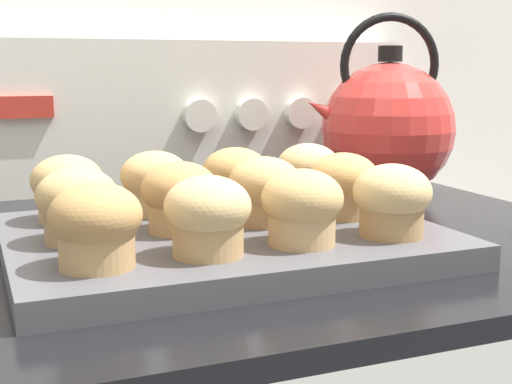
{
  "coord_description": "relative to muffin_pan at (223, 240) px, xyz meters",
  "views": [
    {
      "loc": [
        -0.24,
        -0.34,
        1.07
      ],
      "look_at": [
        0.0,
        0.24,
        0.96
      ],
      "focal_mm": 50.0,
      "sensor_mm": 36.0,
      "label": 1
    }
  ],
  "objects": [
    {
      "name": "muffin_r1_c0",
      "position": [
        -0.13,
        -0.0,
        0.04
      ],
      "size": [
        0.07,
        0.07,
        0.06
      ],
      "color": "#A37A4C",
      "rests_on": "muffin_pan"
    },
    {
      "name": "muffin_r0_c3",
      "position": [
        0.12,
        -0.08,
        0.04
      ],
      "size": [
        0.07,
        0.07,
        0.06
      ],
      "color": "#A37A4C",
      "rests_on": "muffin_pan"
    },
    {
      "name": "muffin_r2_c1",
      "position": [
        -0.04,
        0.08,
        0.04
      ],
      "size": [
        0.07,
        0.07,
        0.06
      ],
      "color": "tan",
      "rests_on": "muffin_pan"
    },
    {
      "name": "muffin_r2_c3",
      "position": [
        0.13,
        0.09,
        0.04
      ],
      "size": [
        0.07,
        0.07,
        0.06
      ],
      "color": "tan",
      "rests_on": "muffin_pan"
    },
    {
      "name": "muffin_r1_c2",
      "position": [
        0.04,
        0.0,
        0.04
      ],
      "size": [
        0.07,
        0.07,
        0.06
      ],
      "color": "#A37A4C",
      "rests_on": "muffin_pan"
    },
    {
      "name": "muffin_r2_c2",
      "position": [
        0.04,
        0.08,
        0.04
      ],
      "size": [
        0.07,
        0.07,
        0.06
      ],
      "color": "tan",
      "rests_on": "muffin_pan"
    },
    {
      "name": "control_panel",
      "position": [
        0.03,
        0.36,
        0.09
      ],
      "size": [
        0.75,
        0.07,
        0.2
      ],
      "color": "silver",
      "rests_on": "stove_range"
    },
    {
      "name": "muffin_r0_c2",
      "position": [
        0.04,
        -0.08,
        0.04
      ],
      "size": [
        0.07,
        0.07,
        0.06
      ],
      "color": "tan",
      "rests_on": "muffin_pan"
    },
    {
      "name": "muffin_r0_c0",
      "position": [
        -0.13,
        -0.09,
        0.04
      ],
      "size": [
        0.07,
        0.07,
        0.06
      ],
      "color": "tan",
      "rests_on": "muffin_pan"
    },
    {
      "name": "muffin_r0_c1",
      "position": [
        -0.04,
        -0.09,
        0.04
      ],
      "size": [
        0.07,
        0.07,
        0.06
      ],
      "color": "tan",
      "rests_on": "muffin_pan"
    },
    {
      "name": "muffin_pan",
      "position": [
        0.0,
        0.0,
        0.0
      ],
      "size": [
        0.38,
        0.29,
        0.02
      ],
      "color": "#4C4C51",
      "rests_on": "stove_range"
    },
    {
      "name": "tea_kettle",
      "position": [
        0.29,
        0.19,
        0.08
      ],
      "size": [
        0.2,
        0.17,
        0.23
      ],
      "color": "red",
      "rests_on": "stove_range"
    },
    {
      "name": "muffin_r1_c3",
      "position": [
        0.12,
        0.0,
        0.04
      ],
      "size": [
        0.07,
        0.07,
        0.06
      ],
      "color": "#A37A4C",
      "rests_on": "muffin_pan"
    },
    {
      "name": "muffin_r2_c0",
      "position": [
        -0.12,
        0.09,
        0.04
      ],
      "size": [
        0.07,
        0.07,
        0.06
      ],
      "color": "tan",
      "rests_on": "muffin_pan"
    },
    {
      "name": "muffin_r1_c1",
      "position": [
        -0.04,
        0.0,
        0.04
      ],
      "size": [
        0.07,
        0.07,
        0.06
      ],
      "color": "tan",
      "rests_on": "muffin_pan"
    }
  ]
}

